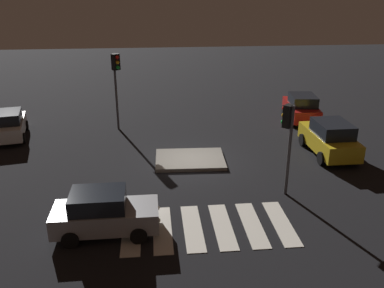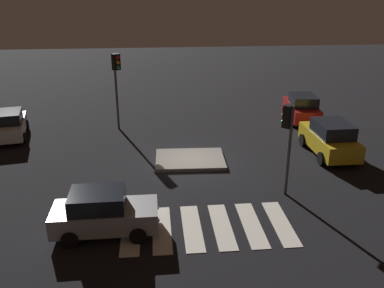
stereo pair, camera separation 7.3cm
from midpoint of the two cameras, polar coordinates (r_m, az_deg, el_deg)
ground_plane at (r=21.46m, az=0.10°, el=-2.48°), size 80.00×80.00×0.00m
traffic_island at (r=21.53m, az=-0.18°, el=-2.14°), size 3.65×2.79×0.18m
car_yellow at (r=23.25m, az=18.56°, el=0.74°), size 2.10×4.38×1.89m
car_white at (r=26.75m, az=-23.80°, el=2.45°), size 2.37×4.05×1.68m
car_red at (r=28.64m, az=14.99°, el=4.86°), size 2.28×4.23×1.78m
car_silver at (r=15.67m, az=-11.98°, el=-9.28°), size 3.92×1.87×1.70m
traffic_light_east at (r=17.66m, az=13.20°, el=2.21°), size 0.54×0.54×4.04m
traffic_light_west at (r=25.62m, az=-10.30°, el=9.61°), size 0.54×0.53×4.75m
crosswalk_near at (r=16.08m, az=2.22°, el=-11.35°), size 6.45×3.20×0.02m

